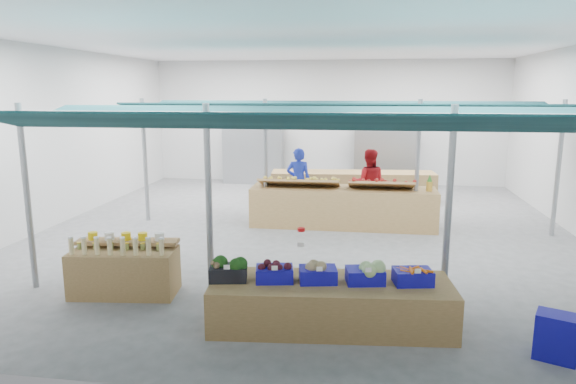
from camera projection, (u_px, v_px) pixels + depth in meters
name	position (u px, v px, depth m)	size (l,w,h in m)	color
floor	(305.00, 232.00, 11.77)	(13.00, 13.00, 0.00)	#5E5E60
hall	(312.00, 113.00, 12.65)	(13.00, 13.00, 13.00)	silver
pole_grid	(334.00, 165.00, 9.61)	(10.00, 4.60, 3.00)	gray
awnings	(335.00, 113.00, 9.42)	(9.50, 7.08, 0.30)	black
back_shelving_left	(253.00, 155.00, 17.76)	(2.00, 0.50, 2.00)	#B23F33
back_shelving_right	(385.00, 157.00, 17.11)	(2.00, 0.50, 2.00)	#B23F33
bottle_shelf	(125.00, 269.00, 8.14)	(1.70, 1.17, 1.00)	brown
veg_counter	(331.00, 304.00, 7.01)	(3.26, 1.09, 0.63)	brown
fruit_counter	(343.00, 207.00, 12.16)	(4.33, 1.03, 0.93)	brown
far_counter	(353.00, 186.00, 15.03)	(4.72, 0.94, 0.85)	brown
crate_stack	(556.00, 337.00, 6.14)	(0.47, 0.33, 0.57)	#120E9D
vendor_left	(299.00, 181.00, 13.33)	(0.63, 0.41, 1.73)	#1C2EB6
vendor_right	(368.00, 183.00, 13.07)	(0.84, 0.66, 1.73)	#A2141B
crate_broccoli	(228.00, 269.00, 6.99)	(0.55, 0.45, 0.35)	black
crate_beets	(275.00, 271.00, 6.96)	(0.55, 0.45, 0.29)	#120E9D
crate_celeriac	(318.00, 272.00, 6.93)	(0.55, 0.45, 0.31)	#120E9D
crate_cabbage	(365.00, 272.00, 6.89)	(0.55, 0.45, 0.35)	#120E9D
crate_carrots	(413.00, 276.00, 6.86)	(0.55, 0.45, 0.29)	#120E9D
sparrow	(216.00, 265.00, 6.88)	(0.12, 0.09, 0.11)	brown
pole_ribbon	(301.00, 231.00, 7.81)	(0.12, 0.12, 0.28)	red
apple_heap_yellow	(299.00, 181.00, 12.09)	(1.91, 0.72, 0.27)	#997247
apple_heap_red	(381.00, 183.00, 11.82)	(1.51, 0.71, 0.27)	#997247
pineapple	(429.00, 183.00, 11.66)	(0.14, 0.14, 0.39)	#8C6019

